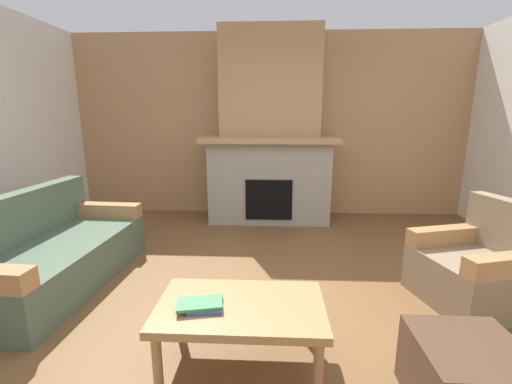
% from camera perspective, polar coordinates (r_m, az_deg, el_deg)
% --- Properties ---
extents(ground, '(9.00, 9.00, 0.00)m').
position_cam_1_polar(ground, '(2.78, 1.42, -20.65)').
color(ground, brown).
extents(wall_back_wood_panel, '(6.00, 0.12, 2.70)m').
position_cam_1_polar(wall_back_wood_panel, '(5.32, 2.36, 10.93)').
color(wall_back_wood_panel, tan).
rests_on(wall_back_wood_panel, ground).
extents(fireplace, '(1.90, 0.82, 2.70)m').
position_cam_1_polar(fireplace, '(4.95, 2.29, 8.62)').
color(fireplace, gray).
rests_on(fireplace, ground).
extents(couch, '(0.93, 1.84, 0.85)m').
position_cam_1_polar(couch, '(3.67, -31.01, -8.96)').
color(couch, '#4C604C').
rests_on(couch, ground).
extents(armchair, '(0.93, 0.93, 0.85)m').
position_cam_1_polar(armchair, '(3.41, 33.17, -10.66)').
color(armchair, '#847056').
rests_on(armchair, ground).
extents(coffee_table, '(1.00, 0.60, 0.43)m').
position_cam_1_polar(coffee_table, '(2.17, -2.58, -19.43)').
color(coffee_table, '#A87A4C').
rests_on(coffee_table, ground).
extents(ottoman, '(0.52, 0.52, 0.40)m').
position_cam_1_polar(ottoman, '(2.28, 31.71, -25.07)').
color(ottoman, '#4C3323').
rests_on(ottoman, ground).
extents(book_stack_near_edge, '(0.29, 0.22, 0.04)m').
position_cam_1_polar(book_stack_near_edge, '(2.12, -8.89, -18.08)').
color(book_stack_near_edge, '#335699').
rests_on(book_stack_near_edge, coffee_table).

